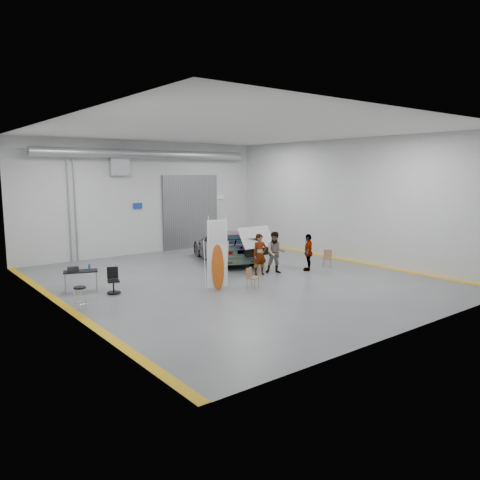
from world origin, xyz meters
TOP-DOWN VIEW (x-y plane):
  - ground at (0.00, 0.00)m, footprint 16.00×16.00m
  - room_shell at (0.24, 2.22)m, footprint 14.02×16.18m
  - sedan_car at (1.96, 3.50)m, footprint 3.66×5.64m
  - person_a at (1.31, 0.02)m, footprint 0.73×0.58m
  - person_b at (2.07, -0.15)m, footprint 1.12×1.08m
  - person_c at (3.59, -0.65)m, footprint 1.00×0.91m
  - surfboard_display at (-1.55, -1.03)m, footprint 0.76×0.40m
  - folding_chair_near at (-0.42, -1.61)m, footprint 0.47×0.49m
  - folding_chair_far at (4.84, -0.66)m, footprint 0.51×0.60m
  - shop_stool at (-6.60, -0.48)m, footprint 0.40×0.40m
  - work_table at (-5.78, 2.01)m, footprint 1.34×0.96m
  - office_chair at (-4.91, 0.96)m, footprint 0.51×0.54m
  - trunk_lid at (1.96, 1.13)m, footprint 1.77×1.07m

SIDE VIEW (x-z plane):
  - ground at x=0.00m, z-range 0.00..0.00m
  - folding_chair_near at x=-0.42m, z-range -0.15..0.63m
  - folding_chair_far at x=4.84m, z-range -0.15..0.64m
  - shop_stool at x=-6.60m, z-range 0.00..0.78m
  - office_chair at x=-4.91m, z-range -0.06..0.88m
  - sedan_car at x=1.96m, z-range 0.00..1.52m
  - work_table at x=-5.78m, z-range 0.27..1.25m
  - person_c at x=3.59m, z-range 0.00..1.66m
  - person_a at x=1.31m, z-range 0.00..1.78m
  - person_b at x=2.07m, z-range 0.00..1.82m
  - surfboard_display at x=-1.55m, z-range -0.27..2.54m
  - trunk_lid at x=1.96m, z-range 1.52..1.56m
  - room_shell at x=0.24m, z-range 1.07..7.08m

